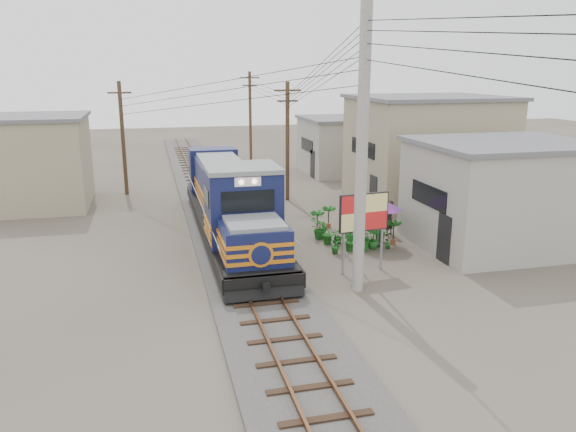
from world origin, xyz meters
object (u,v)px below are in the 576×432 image
object	(u,v)px
market_umbrella	(379,204)
vendor	(389,218)
locomotive	(230,203)
billboard	(364,215)

from	to	relation	value
market_umbrella	vendor	size ratio (longest dim) A/B	1.54
locomotive	market_umbrella	bearing A→B (deg)	-23.11
market_umbrella	vendor	world-z (taller)	market_umbrella
locomotive	billboard	xyz separation A→B (m)	(4.35, -5.60, 0.60)
market_umbrella	locomotive	bearing A→B (deg)	156.89
billboard	market_umbrella	distance (m)	3.51
vendor	billboard	bearing A→B (deg)	23.98
locomotive	market_umbrella	distance (m)	6.79
locomotive	market_umbrella	size ratio (longest dim) A/B	6.03
market_umbrella	vendor	xyz separation A→B (m)	(1.15, 1.47, -1.10)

